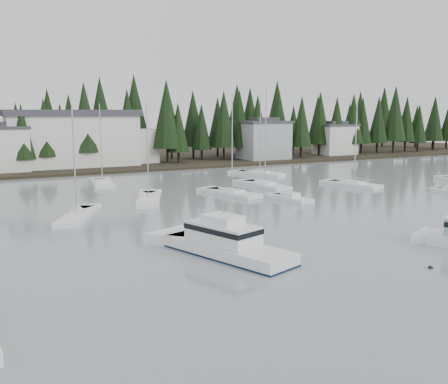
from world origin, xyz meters
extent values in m
plane|color=gray|center=(0.00, 0.00, 0.00)|extent=(260.00, 260.00, 0.00)
cube|color=black|center=(0.00, 97.00, 0.00)|extent=(240.00, 54.00, 1.00)
cube|color=silver|center=(-18.00, 79.00, 4.25)|extent=(9.00, 7.00, 7.50)
cube|color=#38383D|center=(-18.00, 79.00, 8.25)|extent=(9.54, 7.42, 0.50)
cube|color=#38383D|center=(-18.00, 79.00, 8.85)|extent=(4.95, 3.85, 0.80)
cube|color=#999EA0|center=(36.00, 78.00, 4.50)|extent=(10.00, 8.00, 8.00)
cube|color=#38383D|center=(36.00, 78.00, 8.75)|extent=(10.60, 8.48, 0.50)
cube|color=#38383D|center=(36.00, 78.00, 9.35)|extent=(5.50, 4.40, 0.80)
cube|color=silver|center=(58.00, 80.00, 4.00)|extent=(9.00, 7.00, 7.00)
cube|color=#38383D|center=(58.00, 80.00, 7.75)|extent=(9.54, 7.42, 0.50)
cube|color=#38383D|center=(58.00, 80.00, 8.35)|extent=(4.95, 3.85, 0.80)
cube|color=silver|center=(-5.00, 82.00, 5.50)|extent=(24.00, 10.00, 10.00)
cube|color=#38383D|center=(-5.00, 82.00, 10.80)|extent=(25.00, 11.00, 1.20)
cube|color=silver|center=(7.00, 84.00, 4.00)|extent=(10.00, 8.00, 7.00)
cube|color=white|center=(-5.82, 15.14, 0.15)|extent=(6.89, 11.75, 1.63)
cube|color=black|center=(-5.82, 15.14, 0.03)|extent=(6.94, 11.81, 0.22)
cube|color=white|center=(-6.00, 15.68, 1.74)|extent=(4.57, 6.44, 1.48)
cube|color=black|center=(-6.00, 15.68, 2.09)|extent=(4.65, 6.52, 0.41)
cube|color=white|center=(-6.00, 15.68, 2.81)|extent=(2.91, 3.43, 0.66)
cylinder|color=#A5A8AD|center=(-6.00, 15.68, 3.62)|extent=(0.10, 0.10, 1.12)
cube|color=white|center=(-13.57, 34.52, -0.03)|extent=(6.25, 9.57, 1.05)
cube|color=white|center=(-13.57, 34.52, 0.62)|extent=(2.94, 3.63, 0.30)
cylinder|color=#A5A8AD|center=(-13.57, 34.52, 6.02)|extent=(0.14, 0.14, 11.05)
cube|color=white|center=(-5.36, 57.54, -0.03)|extent=(4.12, 9.31, 1.05)
cube|color=white|center=(-5.36, 57.54, 0.62)|extent=(2.43, 3.31, 0.30)
cylinder|color=#A5A8AD|center=(-5.36, 57.54, 6.35)|extent=(0.14, 0.14, 11.69)
cube|color=white|center=(-3.58, 40.93, -0.03)|extent=(6.09, 10.61, 1.05)
cube|color=white|center=(-3.58, 40.93, 0.62)|extent=(2.99, 3.94, 0.30)
cylinder|color=#A5A8AD|center=(-3.58, 40.93, 6.17)|extent=(0.14, 0.14, 11.35)
cube|color=white|center=(15.70, 44.54, -0.03)|extent=(3.74, 9.52, 1.05)
cube|color=white|center=(15.70, 44.54, 0.62)|extent=(2.33, 3.33, 0.30)
cylinder|color=#A5A8AD|center=(15.70, 44.54, 7.37)|extent=(0.14, 0.14, 13.75)
cube|color=white|center=(22.22, 56.79, -0.03)|extent=(6.65, 9.32, 1.05)
cube|color=white|center=(22.22, 56.79, 0.62)|extent=(3.22, 3.65, 0.30)
cylinder|color=#A5A8AD|center=(22.22, 56.79, 7.17)|extent=(0.14, 0.14, 13.34)
cube|color=white|center=(7.83, 40.15, -0.03)|extent=(5.00, 9.37, 1.05)
cube|color=white|center=(7.83, 40.15, 0.62)|extent=(2.68, 3.44, 0.30)
cylinder|color=#A5A8AD|center=(7.83, 40.15, 6.90)|extent=(0.14, 0.14, 12.79)
cube|color=white|center=(27.92, 38.97, -0.03)|extent=(4.87, 8.76, 1.05)
cube|color=white|center=(27.92, 38.97, 0.62)|extent=(2.63, 3.24, 0.30)
cylinder|color=#A5A8AD|center=(27.92, 38.97, 6.60)|extent=(0.14, 0.14, 12.19)
cube|color=white|center=(12.47, 33.09, 0.05)|extent=(3.03, 6.40, 0.90)
cube|color=white|center=(12.47, 33.09, 0.75)|extent=(1.75, 2.16, 0.55)
sphere|color=black|center=(5.63, 5.79, 0.00)|extent=(0.38, 0.38, 0.38)
camera|label=1|loc=(-23.12, -18.00, 11.07)|focal=40.00mm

